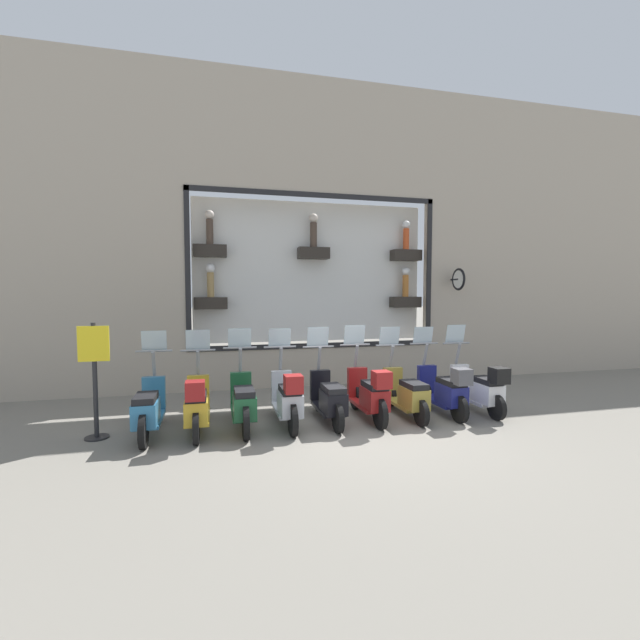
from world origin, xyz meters
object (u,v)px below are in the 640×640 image
scooter_navy_1 (445,390)px  scooter_silver_5 (288,399)px  scooter_white_0 (480,389)px  shop_sign_post (95,376)px  scooter_olive_2 (407,395)px  scooter_yellow_7 (197,405)px  scooter_teal_8 (149,409)px  scooter_red_3 (370,394)px  scooter_green_6 (243,403)px  scooter_black_4 (329,399)px

scooter_navy_1 → scooter_silver_5: 2.96m
scooter_white_0 → shop_sign_post: (0.17, 6.71, 0.53)m
scooter_olive_2 → shop_sign_post: shop_sign_post is taller
scooter_navy_1 → scooter_yellow_7: 4.44m
scooter_teal_8 → shop_sign_post: bearing=82.6°
scooter_white_0 → scooter_red_3: 2.22m
scooter_silver_5 → scooter_red_3: bearing=-90.0°
scooter_white_0 → scooter_red_3: (0.01, 2.22, 0.02)m
scooter_green_6 → scooter_red_3: bearing=-91.6°
scooter_silver_5 → shop_sign_post: (0.16, 3.01, 0.51)m
scooter_silver_5 → scooter_teal_8: bearing=88.5°
scooter_navy_1 → shop_sign_post: bearing=88.4°
scooter_green_6 → scooter_yellow_7: (-0.07, 0.74, 0.03)m
scooter_olive_2 → scooter_teal_8: (0.01, 4.44, 0.02)m
scooter_olive_2 → scooter_black_4: bearing=89.9°
scooter_navy_1 → scooter_green_6: size_ratio=0.99×
scooter_red_3 → scooter_teal_8: scooter_red_3 is taller
scooter_black_4 → scooter_silver_5: 0.74m
scooter_navy_1 → scooter_yellow_7: scooter_yellow_7 is taller
scooter_silver_5 → scooter_teal_8: 2.22m
shop_sign_post → scooter_red_3: bearing=-92.0°
scooter_olive_2 → scooter_red_3: 0.74m
scooter_green_6 → scooter_yellow_7: scooter_green_6 is taller
scooter_white_0 → scooter_teal_8: 5.92m
scooter_navy_1 → scooter_silver_5: scooter_silver_5 is taller
scooter_white_0 → shop_sign_post: shop_sign_post is taller
scooter_black_4 → scooter_yellow_7: bearing=91.6°
scooter_black_4 → scooter_teal_8: (0.00, 2.96, 0.01)m
scooter_olive_2 → scooter_red_3: (-0.05, 0.74, 0.06)m
scooter_navy_1 → shop_sign_post: 5.99m
shop_sign_post → scooter_yellow_7: bearing=-96.2°
scooter_teal_8 → scooter_yellow_7: bearing=-94.9°
scooter_red_3 → scooter_green_6: size_ratio=1.00×
scooter_white_0 → scooter_teal_8: size_ratio=0.99×
scooter_white_0 → scooter_green_6: scooter_green_6 is taller
scooter_green_6 → scooter_black_4: bearing=-90.2°
scooter_olive_2 → scooter_silver_5: bearing=91.4°
scooter_red_3 → scooter_yellow_7: size_ratio=1.00×
scooter_white_0 → scooter_black_4: scooter_black_4 is taller
scooter_black_4 → scooter_silver_5: (-0.06, 0.74, 0.05)m
scooter_navy_1 → scooter_red_3: size_ratio=1.00×
scooter_silver_5 → scooter_yellow_7: bearing=90.2°
shop_sign_post → scooter_navy_1: bearing=-91.6°
scooter_white_0 → scooter_silver_5: bearing=89.8°
scooter_black_4 → shop_sign_post: (0.10, 3.75, 0.56)m
scooter_black_4 → scooter_yellow_7: size_ratio=1.00×
scooter_olive_2 → scooter_silver_5: 2.22m
shop_sign_post → scooter_silver_5: bearing=-93.0°
shop_sign_post → scooter_teal_8: bearing=-97.4°
scooter_yellow_7 → shop_sign_post: bearing=83.8°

